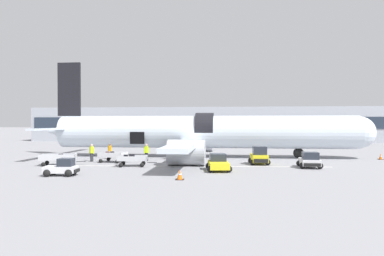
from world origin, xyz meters
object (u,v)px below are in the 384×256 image
baggage_tug_mid (218,163)px  baggage_cart_queued (133,161)px  baggage_tug_spare (62,168)px  airplane (201,133)px  baggage_tug_rear (310,161)px  baggage_cart_loading (113,157)px  ground_crew_loader_a (110,151)px  ground_crew_loader_b (92,152)px  baggage_cart_empty (59,159)px  baggage_tug_lead (259,157)px  ground_crew_driver (146,152)px

baggage_tug_mid → baggage_cart_queued: size_ratio=0.89×
baggage_tug_spare → airplane: bearing=57.9°
baggage_tug_spare → baggage_tug_rear: bearing=18.4°
baggage_cart_loading → ground_crew_loader_a: 3.24m
ground_crew_loader_b → baggage_cart_loading: bearing=-7.7°
ground_crew_loader_b → baggage_cart_empty: bearing=-118.6°
baggage_cart_loading → ground_crew_loader_b: bearing=172.3°
baggage_tug_lead → baggage_cart_empty: size_ratio=0.59×
baggage_tug_rear → baggage_tug_spare: size_ratio=1.02×
baggage_tug_lead → baggage_tug_mid: 6.09m
baggage_tug_spare → baggage_tug_mid: bearing=19.0°
baggage_tug_lead → baggage_cart_empty: baggage_tug_lead is taller
baggage_cart_empty → ground_crew_driver: ground_crew_driver is taller
baggage_tug_spare → baggage_cart_empty: baggage_tug_spare is taller
ground_crew_loader_a → ground_crew_loader_b: ground_crew_loader_b is taller
baggage_cart_loading → baggage_cart_empty: baggage_cart_empty is taller
baggage_tug_spare → ground_crew_loader_b: size_ratio=1.43×
ground_crew_loader_a → baggage_cart_loading: bearing=-65.1°
baggage_tug_mid → baggage_tug_rear: 8.60m
airplane → baggage_tug_lead: 9.24m
baggage_tug_mid → ground_crew_loader_b: size_ratio=1.82×
baggage_tug_lead → ground_crew_loader_a: (-16.27, 3.27, 0.17)m
airplane → ground_crew_loader_a: bearing=-162.4°
airplane → ground_crew_loader_b: (-11.06, -5.78, -1.93)m
baggage_tug_lead → baggage_cart_empty: 19.34m
baggage_cart_loading → ground_crew_loader_a: (-1.36, 2.92, 0.36)m
baggage_tug_rear → ground_crew_driver: bearing=166.5°
baggage_cart_empty → ground_crew_loader_b: ground_crew_loader_b is taller
baggage_tug_lead → baggage_cart_queued: size_ratio=0.68×
baggage_tug_lead → ground_crew_driver: 11.83m
airplane → baggage_tug_spare: airplane is taller
airplane → baggage_cart_queued: airplane is taller
baggage_tug_lead → baggage_tug_spare: (-15.80, -8.79, -0.18)m
baggage_tug_lead → baggage_cart_queued: bearing=-167.7°
baggage_tug_rear → baggage_cart_loading: baggage_tug_rear is taller
baggage_tug_rear → baggage_cart_empty: baggage_tug_rear is taller
baggage_cart_loading → baggage_tug_lead: bearing=-1.4°
baggage_tug_rear → ground_crew_loader_a: bearing=165.4°
baggage_cart_empty → ground_crew_driver: bearing=30.8°
ground_crew_loader_a → ground_crew_driver: bearing=-18.5°
baggage_tug_spare → baggage_cart_queued: (3.85, 6.17, -0.04)m
baggage_tug_spare → ground_crew_driver: (4.11, 10.54, 0.39)m
airplane → ground_crew_driver: airplane is taller
airplane → ground_crew_loader_b: airplane is taller
baggage_tug_rear → ground_crew_driver: 16.47m
baggage_tug_lead → ground_crew_loader_b: ground_crew_loader_b is taller
ground_crew_loader_b → ground_crew_driver: bearing=10.7°
baggage_tug_mid → ground_crew_loader_a: bearing=147.2°
baggage_cart_loading → ground_crew_driver: bearing=23.4°
baggage_tug_mid → baggage_tug_rear: baggage_tug_rear is taller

